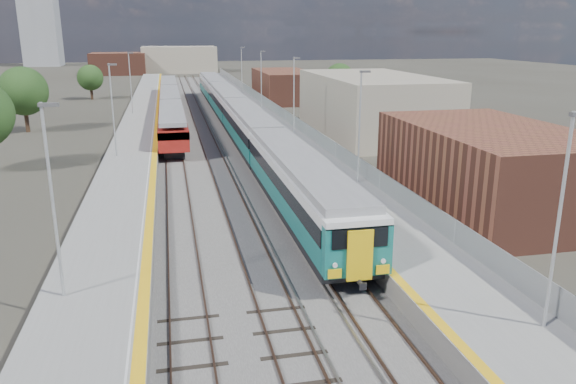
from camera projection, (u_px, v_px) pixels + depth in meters
name	position (u px, v px, depth m)	size (l,w,h in m)	color
ground	(222.00, 132.00, 63.66)	(320.00, 320.00, 0.00)	#47443A
ballast_bed	(200.00, 128.00, 65.55)	(10.50, 155.00, 0.06)	#565451
tracks	(205.00, 125.00, 67.23)	(8.96, 160.00, 0.17)	#4C3323
platform_right	(264.00, 122.00, 66.92)	(4.70, 155.00, 8.52)	slate
platform_left	(140.00, 126.00, 64.05)	(4.30, 155.00, 8.52)	slate
buildings	(113.00, 33.00, 140.39)	(72.00, 185.50, 40.00)	brown
green_train	(236.00, 112.00, 61.99)	(2.99, 83.25, 3.29)	black
red_train	(170.00, 103.00, 73.08)	(2.69, 54.59, 3.39)	black
tree_b	(23.00, 91.00, 62.07)	(5.37, 5.37, 7.28)	#382619
tree_c	(90.00, 78.00, 92.91)	(4.22, 4.22, 5.72)	#382619
tree_d	(339.00, 79.00, 86.77)	(4.63, 4.63, 6.27)	#382619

